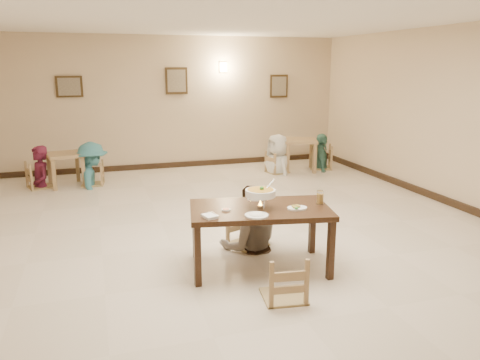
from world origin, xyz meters
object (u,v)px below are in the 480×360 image
object	(u,v)px
bg_chair_rr	(321,147)
curry_warmer	(260,193)
bg_table_right	(300,145)
bg_diner_d	(322,134)
drink_glass	(320,198)
bg_diner_a	(37,146)
chair_far	(248,212)
bg_chair_ll	(39,163)
bg_chair_rl	(278,153)
bg_table_left	(65,160)
main_table	(260,214)
bg_diner_c	(278,134)
chair_near	(285,256)
bg_diner_b	(90,142)
bg_chair_lr	(91,163)
main_diner	(251,185)

from	to	relation	value
bg_chair_rr	curry_warmer	bearing A→B (deg)	-11.96
bg_table_right	bg_diner_d	bearing A→B (deg)	5.95
drink_glass	bg_diner_a	bearing A→B (deg)	125.73
chair_far	bg_chair_ll	xyz separation A→B (m)	(-2.92, 4.11, 0.02)
bg_chair_rr	bg_chair_rl	bearing A→B (deg)	-62.18
bg_chair_rl	bg_diner_d	bearing A→B (deg)	-97.93
bg_table_right	curry_warmer	bearing A→B (deg)	-119.33
bg_table_left	bg_table_right	distance (m)	5.01
main_table	bg_diner_c	size ratio (longest dim) A/B	1.00
bg_chair_rr	bg_diner_c	xyz separation A→B (m)	(-1.13, -0.12, 0.35)
chair_near	bg_diner_a	size ratio (longest dim) A/B	0.56
bg_diner_b	bg_diner_c	world-z (taller)	bg_diner_b
bg_chair_rl	bg_chair_rr	world-z (taller)	bg_chair_rr
curry_warmer	bg_table_left	size ratio (longest dim) A/B	0.48
bg_table_right	bg_diner_a	distance (m)	5.50
bg_diner_a	bg_diner_d	bearing A→B (deg)	69.22
curry_warmer	bg_diner_a	world-z (taller)	bg_diner_a
chair_far	bg_table_left	bearing A→B (deg)	98.93
chair_near	bg_chair_lr	xyz separation A→B (m)	(-1.84, 5.53, -0.01)
main_table	chair_near	bearing A→B (deg)	-79.98
main_diner	bg_table_right	distance (m)	4.83
bg_table_left	bg_diner_b	xyz separation A→B (m)	(0.49, -0.06, 0.33)
bg_diner_b	chair_near	bearing A→B (deg)	-162.36
bg_chair_lr	main_diner	bearing A→B (deg)	32.08
bg_chair_rl	chair_near	bearing A→B (deg)	144.96
bg_chair_lr	bg_chair_rr	world-z (taller)	bg_chair_rr
chair_far	bg_table_right	size ratio (longest dim) A/B	1.01
curry_warmer	drink_glass	size ratio (longest dim) A/B	2.38
bg_chair_ll	main_diner	bearing A→B (deg)	-164.38
main_diner	bg_chair_ll	size ratio (longest dim) A/B	1.73
curry_warmer	bg_chair_lr	xyz separation A→B (m)	(-1.84, 4.80, -0.48)
bg_table_left	bg_table_right	size ratio (longest dim) A/B	0.87
main_diner	bg_diner_c	size ratio (longest dim) A/B	0.97
bg_diner_a	bg_chair_rr	bearing A→B (deg)	69.22
main_diner	bg_diner_a	xyz separation A→B (m)	(-2.93, 4.19, -0.01)
chair_near	bg_diner_a	world-z (taller)	bg_diner_a
chair_far	bg_chair_lr	xyz separation A→B (m)	(-1.94, 4.03, -0.01)
chair_far	bg_table_right	bearing A→B (deg)	35.40
bg_chair_rl	curry_warmer	bearing A→B (deg)	142.03
main_table	bg_chair_rl	world-z (taller)	bg_chair_rl
chair_near	drink_glass	xyz separation A→B (m)	(0.73, 0.69, 0.36)
bg_table_left	bg_diner_b	size ratio (longest dim) A/B	0.46
main_table	bg_table_left	bearing A→B (deg)	126.64
bg_table_left	bg_diner_a	world-z (taller)	bg_diner_a
bg_diner_a	bg_diner_c	distance (m)	4.93
main_table	bg_diner_c	bearing A→B (deg)	76.56
drink_glass	bg_diner_a	xyz separation A→B (m)	(-3.54, 4.92, 0.01)
chair_near	bg_chair_rr	xyz separation A→B (m)	(3.25, 5.56, 0.06)
bg_diner_d	bg_diner_b	bearing A→B (deg)	108.57
curry_warmer	drink_glass	bearing A→B (deg)	-3.46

